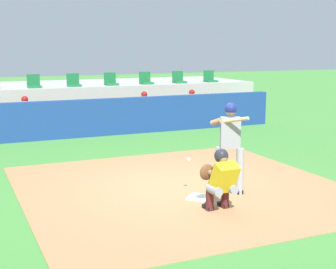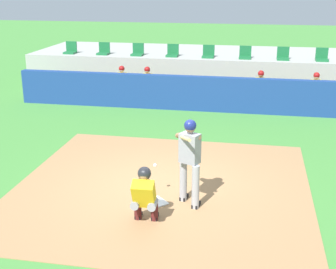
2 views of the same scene
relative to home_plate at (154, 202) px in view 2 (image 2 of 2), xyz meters
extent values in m
plane|color=#428438|center=(0.00, 0.80, -0.02)|extent=(80.00, 80.00, 0.00)
cube|color=#9E754C|center=(0.00, 0.80, -0.02)|extent=(6.40, 6.40, 0.01)
cube|color=white|center=(0.00, 0.00, 0.00)|extent=(0.62, 0.62, 0.02)
cylinder|color=#99999E|center=(0.55, 0.24, 0.44)|extent=(0.15, 0.15, 0.92)
cylinder|color=#99999E|center=(0.85, -0.06, 0.44)|extent=(0.15, 0.15, 0.92)
cube|color=gray|center=(0.70, 0.09, 1.20)|extent=(0.45, 0.38, 0.60)
sphere|color=#996B4C|center=(0.70, 0.09, 1.63)|extent=(0.21, 0.21, 0.21)
sphere|color=navy|center=(0.70, 0.09, 1.66)|extent=(0.24, 0.24, 0.24)
cylinder|color=#996B4C|center=(0.46, 0.23, 1.41)|extent=(0.19, 0.27, 0.17)
cylinder|color=#996B4C|center=(0.66, 0.19, 1.41)|extent=(0.54, 0.37, 0.18)
cylinder|color=tan|center=(0.59, -0.05, 1.45)|extent=(0.41, 0.80, 0.24)
cube|color=black|center=(0.57, 0.30, 0.02)|extent=(0.17, 0.28, 0.09)
cube|color=black|center=(0.86, 0.00, 0.02)|extent=(0.17, 0.28, 0.09)
cylinder|color=gray|center=(-0.17, -0.85, 0.40)|extent=(0.17, 0.33, 0.16)
cylinder|color=#4C1919|center=(-0.17, -0.70, 0.19)|extent=(0.14, 0.14, 0.42)
cube|color=black|center=(-0.17, -0.64, 0.02)|extent=(0.12, 0.24, 0.08)
cylinder|color=gray|center=(0.15, -0.84, 0.40)|extent=(0.17, 0.33, 0.16)
cylinder|color=#4C1919|center=(0.15, -0.69, 0.19)|extent=(0.14, 0.14, 0.42)
cube|color=black|center=(0.15, -0.63, 0.02)|extent=(0.12, 0.24, 0.08)
cube|color=gold|center=(0.00, -0.90, 0.62)|extent=(0.42, 0.45, 0.57)
cube|color=#2D2D33|center=(-0.01, -0.78, 0.62)|extent=(0.39, 0.27, 0.45)
sphere|color=#996B4C|center=(-0.01, -0.82, 0.96)|extent=(0.21, 0.21, 0.21)
sphere|color=#232328|center=(-0.01, -0.80, 0.98)|extent=(0.25, 0.25, 0.25)
cylinder|color=#996B4C|center=(-0.05, -0.67, 0.62)|extent=(0.12, 0.45, 0.10)
ellipsoid|color=brown|center=(-0.10, -0.45, 0.62)|extent=(0.28, 0.13, 0.30)
sphere|color=white|center=(-0.06, 0.36, 0.67)|extent=(0.07, 0.07, 0.07)
cube|color=navy|center=(0.00, 7.30, 0.58)|extent=(13.00, 0.30, 1.20)
cube|color=olive|center=(0.00, 8.30, 0.20)|extent=(11.80, 0.44, 0.45)
cylinder|color=#939399|center=(-3.16, 8.05, 0.47)|extent=(0.15, 0.40, 0.15)
cylinder|color=#939399|center=(-3.16, 7.85, 0.20)|extent=(0.13, 0.13, 0.45)
cube|color=maroon|center=(-3.16, 7.80, 0.02)|extent=(0.11, 0.24, 0.08)
cylinder|color=#939399|center=(-2.90, 8.05, 0.47)|extent=(0.15, 0.40, 0.15)
cylinder|color=#939399|center=(-2.90, 7.85, 0.20)|extent=(0.13, 0.13, 0.45)
cube|color=maroon|center=(-2.90, 7.80, 0.02)|extent=(0.11, 0.24, 0.08)
cube|color=gold|center=(-3.03, 8.27, 0.74)|extent=(0.36, 0.22, 0.54)
sphere|color=beige|center=(-3.03, 8.27, 1.13)|extent=(0.20, 0.20, 0.20)
sphere|color=maroon|center=(-3.03, 8.27, 1.17)|extent=(0.22, 0.22, 0.22)
cylinder|color=beige|center=(-3.23, 8.13, 0.63)|extent=(0.09, 0.41, 0.22)
cylinder|color=beige|center=(-2.83, 8.13, 0.63)|extent=(0.09, 0.41, 0.22)
cylinder|color=#939399|center=(-2.18, 8.05, 0.47)|extent=(0.15, 0.40, 0.15)
cylinder|color=#939399|center=(-2.18, 7.85, 0.20)|extent=(0.13, 0.13, 0.45)
cube|color=maroon|center=(-2.18, 7.80, 0.02)|extent=(0.11, 0.24, 0.08)
cylinder|color=#939399|center=(-1.92, 8.05, 0.47)|extent=(0.15, 0.40, 0.15)
cylinder|color=#939399|center=(-1.92, 7.85, 0.20)|extent=(0.13, 0.13, 0.45)
cube|color=maroon|center=(-1.92, 7.80, 0.02)|extent=(0.11, 0.24, 0.08)
cube|color=gold|center=(-2.05, 8.27, 0.74)|extent=(0.36, 0.22, 0.54)
sphere|color=tan|center=(-2.05, 8.27, 1.13)|extent=(0.20, 0.20, 0.20)
sphere|color=maroon|center=(-2.05, 8.27, 1.17)|extent=(0.22, 0.22, 0.22)
cylinder|color=tan|center=(-2.25, 8.13, 0.63)|extent=(0.09, 0.41, 0.22)
cylinder|color=tan|center=(-1.85, 8.13, 0.63)|extent=(0.09, 0.41, 0.22)
cylinder|color=#939399|center=(1.95, 8.05, 0.47)|extent=(0.15, 0.40, 0.15)
cylinder|color=#939399|center=(1.95, 7.85, 0.20)|extent=(0.13, 0.13, 0.45)
cube|color=maroon|center=(1.95, 7.80, 0.02)|extent=(0.11, 0.24, 0.08)
cylinder|color=#939399|center=(2.21, 8.05, 0.47)|extent=(0.15, 0.40, 0.15)
cylinder|color=#939399|center=(2.21, 7.85, 0.20)|extent=(0.13, 0.13, 0.45)
cube|color=maroon|center=(2.21, 7.80, 0.02)|extent=(0.11, 0.24, 0.08)
cube|color=gold|center=(2.08, 8.27, 0.74)|extent=(0.36, 0.22, 0.54)
sphere|color=#996B4C|center=(2.08, 8.27, 1.13)|extent=(0.20, 0.20, 0.20)
sphere|color=maroon|center=(2.08, 8.27, 1.17)|extent=(0.22, 0.22, 0.22)
cylinder|color=#996B4C|center=(1.88, 8.13, 0.63)|extent=(0.09, 0.41, 0.22)
cylinder|color=#996B4C|center=(2.28, 8.13, 0.63)|extent=(0.09, 0.41, 0.22)
cylinder|color=#939399|center=(3.84, 8.05, 0.47)|extent=(0.15, 0.40, 0.15)
cylinder|color=#939399|center=(3.84, 7.85, 0.20)|extent=(0.13, 0.13, 0.45)
cube|color=maroon|center=(3.84, 7.80, 0.02)|extent=(0.11, 0.24, 0.08)
cylinder|color=#939399|center=(4.10, 8.05, 0.47)|extent=(0.15, 0.40, 0.15)
cylinder|color=#939399|center=(4.10, 7.85, 0.20)|extent=(0.13, 0.13, 0.45)
cube|color=maroon|center=(4.10, 7.80, 0.02)|extent=(0.11, 0.24, 0.08)
cube|color=gold|center=(3.97, 8.27, 0.74)|extent=(0.36, 0.22, 0.54)
sphere|color=tan|center=(3.97, 8.27, 1.13)|extent=(0.20, 0.20, 0.20)
sphere|color=maroon|center=(3.97, 8.27, 1.17)|extent=(0.22, 0.22, 0.22)
cylinder|color=tan|center=(3.77, 8.13, 0.63)|extent=(0.09, 0.41, 0.22)
cylinder|color=tan|center=(4.17, 8.13, 0.63)|extent=(0.09, 0.41, 0.22)
cube|color=#9E9E99|center=(0.00, 11.70, 0.68)|extent=(15.00, 4.40, 1.40)
cube|color=#196033|center=(-5.78, 10.10, 1.42)|extent=(0.46, 0.46, 0.08)
cube|color=#196033|center=(-5.78, 10.30, 1.66)|extent=(0.46, 0.06, 0.40)
cube|color=#196033|center=(-4.33, 10.10, 1.42)|extent=(0.46, 0.46, 0.08)
cube|color=#196033|center=(-4.33, 10.30, 1.66)|extent=(0.46, 0.06, 0.40)
cube|color=#196033|center=(-2.89, 10.10, 1.42)|extent=(0.46, 0.46, 0.08)
cube|color=#196033|center=(-2.89, 10.30, 1.66)|extent=(0.46, 0.06, 0.40)
cube|color=#196033|center=(-1.44, 10.10, 1.42)|extent=(0.46, 0.46, 0.08)
cube|color=#196033|center=(-1.44, 10.30, 1.66)|extent=(0.46, 0.06, 0.40)
cube|color=#196033|center=(0.00, 10.10, 1.42)|extent=(0.46, 0.46, 0.08)
cube|color=#196033|center=(0.00, 10.30, 1.66)|extent=(0.46, 0.06, 0.40)
cube|color=#196033|center=(1.44, 10.10, 1.42)|extent=(0.46, 0.46, 0.08)
cube|color=#196033|center=(1.44, 10.30, 1.66)|extent=(0.46, 0.06, 0.40)
cube|color=#196033|center=(2.89, 10.10, 1.42)|extent=(0.46, 0.46, 0.08)
cube|color=#196033|center=(2.89, 10.30, 1.66)|extent=(0.46, 0.06, 0.40)
cube|color=#196033|center=(4.33, 10.10, 1.42)|extent=(0.46, 0.46, 0.08)
cube|color=#196033|center=(4.33, 10.30, 1.66)|extent=(0.46, 0.06, 0.40)
camera|label=1|loc=(-4.21, -8.00, 2.84)|focal=52.51mm
camera|label=2|loc=(1.87, -8.47, 4.35)|focal=50.24mm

